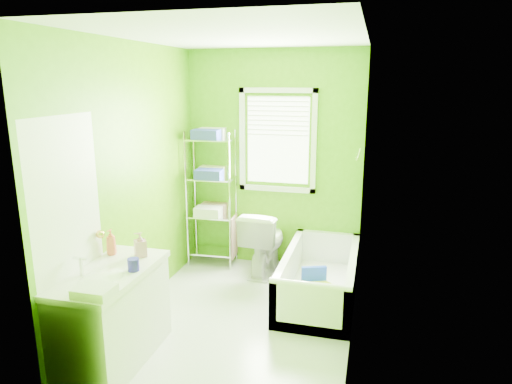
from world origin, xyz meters
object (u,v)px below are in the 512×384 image
(toilet, at_px, (264,241))
(wire_shelf_unit, at_px, (212,183))
(bathtub, at_px, (319,283))
(vanity, at_px, (113,314))

(toilet, bearing_deg, wire_shelf_unit, -6.74)
(bathtub, bearing_deg, toilet, 144.69)
(wire_shelf_unit, bearing_deg, toilet, -9.98)
(toilet, xyz_separation_m, vanity, (-0.75, -2.05, 0.03))
(toilet, height_order, wire_shelf_unit, wire_shelf_unit)
(wire_shelf_unit, bearing_deg, bathtub, -24.25)
(toilet, bearing_deg, bathtub, 147.92)
(bathtub, xyz_separation_m, vanity, (-1.47, -1.53, 0.26))
(toilet, height_order, vanity, vanity)
(bathtub, xyz_separation_m, toilet, (-0.72, 0.51, 0.23))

